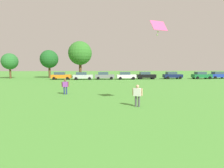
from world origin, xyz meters
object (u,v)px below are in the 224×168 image
(parked_car_gray_2, at_px, (104,76))
(parked_car_green_6, at_px, (201,75))
(parked_car_navy_5, at_px, (172,75))
(tree_far_left, at_px, (10,61))
(parked_car_orange_0, at_px, (61,76))
(kite, at_px, (159,26))
(parked_car_silver_1, at_px, (83,76))
(parked_car_white_3, at_px, (126,76))
(adult_bystander, at_px, (137,94))
(tree_center, at_px, (49,59))
(bystander_near_trees, at_px, (65,85))
(parked_car_blue_7, at_px, (218,75))
(tree_far_right, at_px, (80,53))
(parked_car_black_4, at_px, (146,75))

(parked_car_gray_2, xyz_separation_m, parked_car_green_6, (22.78, -0.11, 0.00))
(parked_car_navy_5, xyz_separation_m, tree_far_left, (-38.70, 4.42, 3.25))
(parked_car_orange_0, xyz_separation_m, parked_car_green_6, (32.49, -0.48, 0.00))
(kite, distance_m, parked_car_silver_1, 29.37)
(parked_car_white_3, relative_size, parked_car_navy_5, 1.00)
(adult_bystander, bearing_deg, tree_far_left, 154.59)
(parked_car_orange_0, bearing_deg, parked_car_gray_2, -2.20)
(parked_car_green_6, xyz_separation_m, tree_center, (-36.38, 6.07, 3.87))
(bystander_near_trees, distance_m, parked_car_orange_0, 22.83)
(parked_car_white_3, relative_size, parked_car_blue_7, 1.00)
(tree_center, distance_m, tree_far_right, 7.90)
(parked_car_blue_7, bearing_deg, parked_car_silver_1, -177.70)
(tree_far_left, height_order, tree_far_right, tree_far_right)
(bystander_near_trees, relative_size, tree_far_right, 0.18)
(tree_far_left, distance_m, tree_far_right, 16.97)
(parked_car_navy_5, height_order, tree_far_right, tree_far_right)
(parked_car_green_6, bearing_deg, parked_car_blue_7, 11.04)
(parked_car_green_6, bearing_deg, adult_bystander, -126.64)
(parked_car_blue_7, relative_size, tree_far_right, 0.47)
(parked_car_orange_0, bearing_deg, parked_car_white_3, -3.06)
(parked_car_silver_1, height_order, parked_car_navy_5, same)
(parked_car_orange_0, xyz_separation_m, parked_car_white_3, (14.60, -0.78, 0.00))
(parked_car_black_4, height_order, tree_far_right, tree_far_right)
(tree_far_right, bearing_deg, parked_car_gray_2, -42.61)
(tree_center, bearing_deg, parked_car_orange_0, -55.18)
(parked_car_gray_2, xyz_separation_m, parked_car_navy_5, (16.01, 0.49, 0.00))
(bystander_near_trees, bearing_deg, parked_car_green_6, 32.60)
(kite, height_order, parked_car_navy_5, kite)
(parked_car_orange_0, xyz_separation_m, tree_far_left, (-12.98, 4.54, 3.25))
(parked_car_orange_0, bearing_deg, kite, -65.69)
(parked_car_green_6, xyz_separation_m, tree_far_left, (-45.47, 5.02, 3.25))
(parked_car_silver_1, bearing_deg, bystander_near_trees, -90.38)
(parked_car_blue_7, bearing_deg, tree_center, 172.91)
(tree_far_left, bearing_deg, parked_car_white_3, -10.93)
(parked_car_navy_5, distance_m, parked_car_blue_7, 11.61)
(parked_car_green_6, bearing_deg, tree_far_right, 169.14)
(parked_car_blue_7, relative_size, tree_center, 0.61)
(bystander_near_trees, height_order, parked_car_gray_2, parked_car_gray_2)
(parked_car_white_3, xyz_separation_m, parked_car_navy_5, (11.13, 0.90, 0.00))
(parked_car_orange_0, bearing_deg, tree_far_left, 160.70)
(adult_bystander, distance_m, parked_car_orange_0, 31.12)
(bystander_near_trees, bearing_deg, adult_bystander, -51.31)
(parked_car_silver_1, bearing_deg, parked_car_navy_5, 2.64)
(tree_far_left, bearing_deg, bystander_near_trees, -56.57)
(parked_car_orange_0, bearing_deg, bystander_near_trees, -77.97)
(parked_car_orange_0, relative_size, parked_car_black_4, 1.00)
(tree_center, bearing_deg, parked_car_blue_7, -7.09)
(parked_car_orange_0, xyz_separation_m, parked_car_black_4, (19.38, 0.05, 0.00))
(tree_center, bearing_deg, parked_car_green_6, -9.47)
(parked_car_silver_1, relative_size, tree_center, 0.61)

